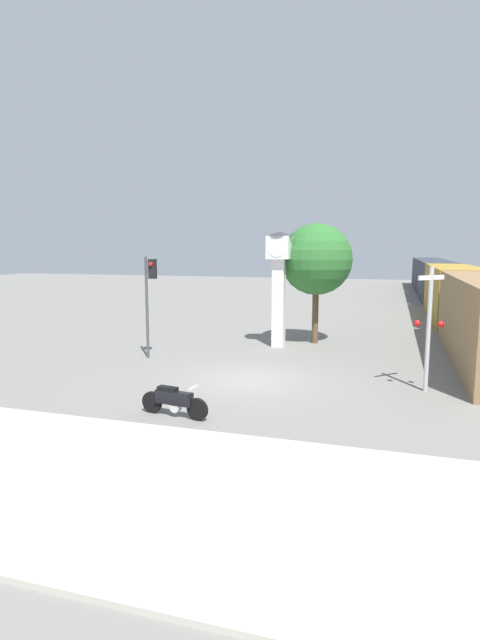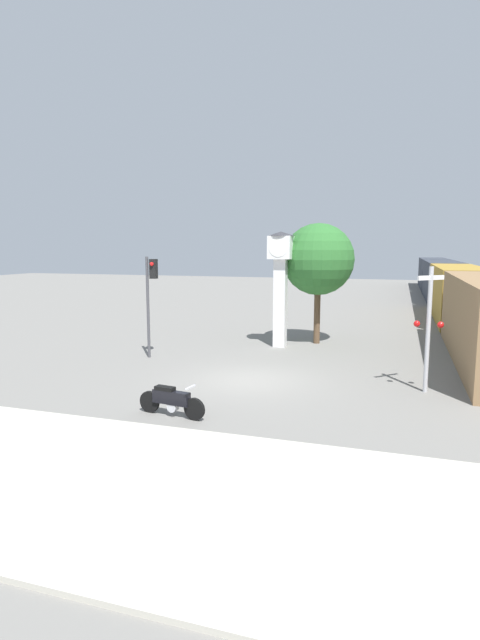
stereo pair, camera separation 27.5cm
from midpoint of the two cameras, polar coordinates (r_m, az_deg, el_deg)
The scene contains 8 objects.
ground_plane at distance 17.53m, azimuth 1.58°, elevation -6.92°, with size 120.00×120.00×0.00m, color slate.
sidewalk_strip at distance 10.35m, azimuth -11.91°, elevation -17.92°, with size 36.00×6.00×0.10m.
motorcycle at distance 13.94m, azimuth -7.30°, elevation -9.12°, with size 2.07×0.52×0.92m.
clock_tower at distance 23.08m, azimuth 5.00°, elevation 5.53°, with size 1.25×1.25×5.32m.
freight_train at distance 41.99m, azimuth 22.89°, elevation 3.65°, with size 2.80×52.38×3.40m.
traffic_light at distance 20.96m, azimuth -9.81°, elevation 3.54°, with size 0.50×0.35×4.23m.
railroad_crossing_signal at distance 16.84m, azimuth 21.18°, elevation -0.51°, with size 0.90×0.82×4.01m.
street_tree at distance 24.12m, azimuth 9.26°, elevation 6.82°, with size 3.40×3.40×5.75m.
Camera 2 is at (4.84, -16.21, 4.58)m, focal length 28.00 mm.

